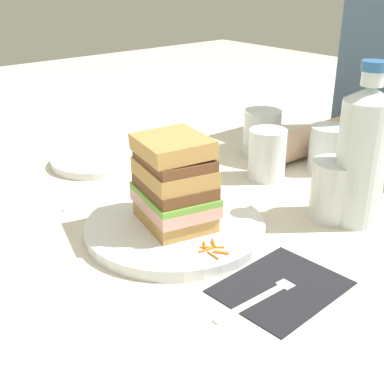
{
  "coord_description": "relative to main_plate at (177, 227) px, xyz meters",
  "views": [
    {
      "loc": [
        0.52,
        -0.41,
        0.37
      ],
      "look_at": [
        -0.01,
        0.03,
        0.06
      ],
      "focal_mm": 47.81,
      "sensor_mm": 36.0,
      "label": 1
    }
  ],
  "objects": [
    {
      "name": "ground_plane",
      "position": [
        0.01,
        -0.0,
        -0.01
      ],
      "size": [
        3.0,
        3.0,
        0.0
      ],
      "primitive_type": "plane",
      "color": "beige"
    },
    {
      "name": "main_plate",
      "position": [
        0.0,
        0.0,
        0.0
      ],
      "size": [
        0.27,
        0.27,
        0.02
      ],
      "primitive_type": "cylinder",
      "color": "white",
      "rests_on": "ground_plane"
    },
    {
      "name": "sandwich",
      "position": [
        -0.0,
        0.0,
        0.07
      ],
      "size": [
        0.14,
        0.12,
        0.14
      ],
      "color": "tan",
      "rests_on": "main_plate"
    },
    {
      "name": "carrot_shred_0",
      "position": [
        -0.08,
        0.02,
        0.01
      ],
      "size": [
        0.01,
        0.02,
        0.0
      ],
      "primitive_type": "cylinder",
      "rotation": [
        0.0,
        1.57,
        5.21
      ],
      "color": "orange",
      "rests_on": "main_plate"
    },
    {
      "name": "carrot_shred_1",
      "position": [
        -0.07,
        0.01,
        0.01
      ],
      "size": [
        0.02,
        0.02,
        0.0
      ],
      "primitive_type": "cylinder",
      "rotation": [
        0.0,
        1.57,
        0.82
      ],
      "color": "orange",
      "rests_on": "main_plate"
    },
    {
      "name": "carrot_shred_2",
      "position": [
        -0.1,
        0.01,
        0.01
      ],
      "size": [
        0.02,
        0.02,
        0.0
      ],
      "primitive_type": "cylinder",
      "rotation": [
        0.0,
        1.57,
        2.56
      ],
      "color": "orange",
      "rests_on": "main_plate"
    },
    {
      "name": "carrot_shred_3",
      "position": [
        -0.08,
        0.02,
        0.01
      ],
      "size": [
        0.02,
        0.01,
        0.0
      ],
      "primitive_type": "cylinder",
      "rotation": [
        0.0,
        1.57,
        3.24
      ],
      "color": "orange",
      "rests_on": "main_plate"
    },
    {
      "name": "carrot_shred_4",
      "position": [
        -0.08,
        0.04,
        0.01
      ],
      "size": [
        0.02,
        0.03,
        0.0
      ],
      "primitive_type": "cylinder",
      "rotation": [
        0.0,
        1.57,
        2.09
      ],
      "color": "orange",
      "rests_on": "main_plate"
    },
    {
      "name": "carrot_shred_5",
      "position": [
        -0.09,
        0.0,
        0.01
      ],
      "size": [
        0.01,
        0.02,
        0.0
      ],
      "primitive_type": "cylinder",
      "rotation": [
        0.0,
        1.57,
        1.88
      ],
      "color": "orange",
      "rests_on": "main_plate"
    },
    {
      "name": "carrot_shred_6",
      "position": [
        -0.1,
        0.01,
        0.01
      ],
      "size": [
        0.01,
        0.02,
        0.0
      ],
      "primitive_type": "cylinder",
      "rotation": [
        0.0,
        1.57,
        5.03
      ],
      "color": "orange",
      "rests_on": "main_plate"
    },
    {
      "name": "carrot_shred_7",
      "position": [
        -0.08,
        0.03,
        0.01
      ],
      "size": [
        0.03,
        0.02,
        0.0
      ],
      "primitive_type": "cylinder",
      "rotation": [
        0.0,
        1.57,
        5.73
      ],
      "color": "orange",
      "rests_on": "main_plate"
    },
    {
      "name": "carrot_shred_8",
      "position": [
        -0.07,
        0.02,
        0.01
      ],
      "size": [
        0.01,
        0.02,
        0.0
      ],
      "primitive_type": "cylinder",
      "rotation": [
        0.0,
        1.57,
        4.95
      ],
      "color": "orange",
      "rests_on": "main_plate"
    },
    {
      "name": "carrot_shred_9",
      "position": [
        -0.07,
        0.04,
        0.01
      ],
      "size": [
        0.02,
        0.02,
        0.0
      ],
      "primitive_type": "cylinder",
      "rotation": [
        0.0,
        1.57,
        0.61
      ],
      "color": "orange",
      "rests_on": "main_plate"
    },
    {
      "name": "carrot_shred_10",
      "position": [
        0.08,
        -0.02,
        0.01
      ],
      "size": [
        0.02,
        0.01,
        0.0
      ],
      "primitive_type": "cylinder",
      "rotation": [
        0.0,
        1.57,
        2.5
      ],
      "color": "orange",
      "rests_on": "main_plate"
    },
    {
      "name": "carrot_shred_11",
      "position": [
        0.11,
        -0.02,
        0.01
      ],
      "size": [
        0.02,
        0.0,
        0.0
      ],
      "primitive_type": "cylinder",
      "rotation": [
        0.0,
        1.57,
        6.23
      ],
      "color": "orange",
      "rests_on": "main_plate"
    },
    {
      "name": "carrot_shred_12",
      "position": [
        0.11,
        -0.01,
        0.01
      ],
      "size": [
        0.02,
        0.02,
        0.0
      ],
      "primitive_type": "cylinder",
      "rotation": [
        0.0,
        1.57,
        0.62
      ],
      "color": "orange",
      "rests_on": "main_plate"
    },
    {
      "name": "carrot_shred_13",
      "position": [
        0.09,
        -0.01,
        0.01
      ],
      "size": [
        0.02,
        0.03,
        0.0
      ],
      "primitive_type": "cylinder",
      "rotation": [
        0.0,
        1.57,
        0.86
      ],
      "color": "orange",
      "rests_on": "main_plate"
    },
    {
      "name": "carrot_shred_14",
      "position": [
        0.09,
        -0.02,
        0.01
      ],
      "size": [
        0.01,
        0.02,
        0.0
      ],
      "primitive_type": "cylinder",
      "rotation": [
        0.0,
        1.57,
        1.42
      ],
      "color": "orange",
      "rests_on": "main_plate"
    },
    {
      "name": "carrot_shred_15",
      "position": [
        0.09,
        -0.0,
        0.01
      ],
      "size": [
        0.02,
        0.01,
        0.0
      ],
      "primitive_type": "cylinder",
      "rotation": [
        0.0,
        1.57,
        2.56
      ],
      "color": "orange",
      "rests_on": "main_plate"
    },
    {
      "name": "napkin_dark",
      "position": [
        0.2,
        0.01,
        -0.01
      ],
      "size": [
        0.13,
        0.16,
        0.0
      ],
      "primitive_type": "cube",
      "rotation": [
        0.0,
        0.0,
        0.05
      ],
      "color": "black",
      "rests_on": "ground_plane"
    },
    {
      "name": "fork",
      "position": [
        0.2,
        -0.01,
        -0.0
      ],
      "size": [
        0.02,
        0.17,
        0.0
      ],
      "color": "silver",
      "rests_on": "napkin_dark"
    },
    {
      "name": "knife",
      "position": [
        -0.16,
        -0.01,
        -0.01
      ],
      "size": [
        0.03,
        0.2,
        0.0
      ],
      "color": "silver",
      "rests_on": "ground_plane"
    },
    {
      "name": "juice_glass",
      "position": [
        0.12,
        0.22,
        0.03
      ],
      "size": [
        0.08,
        0.08,
        0.09
      ],
      "color": "white",
      "rests_on": "ground_plane"
    },
    {
      "name": "water_bottle",
      "position": [
        0.15,
        0.24,
        0.1
      ],
      "size": [
        0.07,
        0.07,
        0.25
      ],
      "color": "silver",
      "rests_on": "ground_plane"
    },
    {
      "name": "empty_tumbler_0",
      "position": [
        -0.15,
        0.34,
        0.04
      ],
      "size": [
        0.08,
        0.08,
        0.1
      ],
      "primitive_type": "cylinder",
      "color": "silver",
      "rests_on": "ground_plane"
    },
    {
      "name": "empty_tumbler_1",
      "position": [
        -0.06,
        0.26,
        0.04
      ],
      "size": [
        0.07,
        0.07,
        0.09
      ],
      "primitive_type": "cylinder",
      "color": "silver",
      "rests_on": "ground_plane"
    },
    {
      "name": "empty_tumbler_2",
      "position": [
        -0.01,
        0.38,
        0.04
      ],
      "size": [
        0.07,
        0.07,
        0.09
      ],
      "primitive_type": "cylinder",
      "color": "silver",
      "rests_on": "ground_plane"
    },
    {
      "name": "side_plate",
      "position": [
        -0.33,
        0.05,
        -0.0
      ],
      "size": [
        0.18,
        0.18,
        0.02
      ],
      "primitive_type": "cylinder",
      "color": "white",
      "rests_on": "ground_plane"
    }
  ]
}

